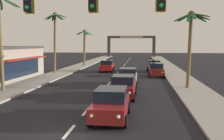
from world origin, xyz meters
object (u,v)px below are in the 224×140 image
(sedan_parked_nearest_kerb, at_px, (154,66))
(palm_right_second, at_px, (191,30))
(sedan_third_in_queue, at_px, (123,86))
(sedan_fifth_in_queue, at_px, (128,77))
(town_gateway_arch, at_px, (131,43))
(traffic_signal_mast, at_px, (136,14))
(sedan_parked_mid_kerb, at_px, (156,70))
(sedan_lead_at_stop_bar, at_px, (111,104))
(sedan_oncoming_far, at_px, (107,66))
(palm_left_farthest, at_px, (85,40))
(palm_left_third, at_px, (55,28))

(sedan_parked_nearest_kerb, xyz_separation_m, palm_right_second, (2.49, -14.85, 4.46))
(sedan_third_in_queue, height_order, sedan_parked_nearest_kerb, same)
(sedan_fifth_in_queue, xyz_separation_m, town_gateway_arch, (-1.95, 56.01, 3.36))
(traffic_signal_mast, relative_size, sedan_parked_mid_kerb, 2.42)
(traffic_signal_mast, height_order, sedan_lead_at_stop_bar, traffic_signal_mast)
(sedan_fifth_in_queue, height_order, town_gateway_arch, town_gateway_arch)
(sedan_parked_mid_kerb, bearing_deg, sedan_lead_at_stop_bar, -100.07)
(sedan_third_in_queue, bearing_deg, sedan_parked_nearest_kerb, 80.59)
(sedan_fifth_in_queue, bearing_deg, sedan_oncoming_far, 106.67)
(traffic_signal_mast, xyz_separation_m, sedan_oncoming_far, (-4.87, 27.77, -4.40))
(traffic_signal_mast, xyz_separation_m, palm_right_second, (4.49, 13.72, 0.06))
(traffic_signal_mast, height_order, palm_left_farthest, traffic_signal_mast)
(sedan_third_in_queue, height_order, palm_left_third, palm_left_third)
(palm_left_farthest, bearing_deg, traffic_signal_mast, -74.68)
(sedan_parked_mid_kerb, relative_size, town_gateway_arch, 0.30)
(sedan_oncoming_far, relative_size, palm_left_third, 0.54)
(traffic_signal_mast, bearing_deg, sedan_parked_nearest_kerb, 85.99)
(sedan_parked_mid_kerb, bearing_deg, traffic_signal_mast, -95.11)
(traffic_signal_mast, distance_m, sedan_lead_at_stop_bar, 5.74)
(sedan_fifth_in_queue, xyz_separation_m, palm_right_second, (5.65, -1.65, 4.46))
(traffic_signal_mast, height_order, sedan_fifth_in_queue, traffic_signal_mast)
(traffic_signal_mast, xyz_separation_m, sedan_third_in_queue, (-1.17, 9.39, -4.40))
(sedan_parked_nearest_kerb, relative_size, sedan_parked_mid_kerb, 1.00)
(sedan_lead_at_stop_bar, relative_size, palm_left_third, 0.54)
(traffic_signal_mast, distance_m, palm_left_farthest, 39.34)
(sedan_third_in_queue, relative_size, palm_right_second, 0.64)
(sedan_lead_at_stop_bar, height_order, sedan_fifth_in_queue, same)
(sedan_parked_mid_kerb, relative_size, palm_left_farthest, 0.66)
(sedan_parked_nearest_kerb, bearing_deg, palm_left_farthest, 142.94)
(palm_left_farthest, bearing_deg, sedan_parked_mid_kerb, -50.32)
(sedan_fifth_in_queue, bearing_deg, town_gateway_arch, 92.00)
(sedan_fifth_in_queue, relative_size, palm_left_farthest, 0.66)
(sedan_parked_mid_kerb, height_order, palm_left_farthest, palm_left_farthest)
(sedan_oncoming_far, relative_size, town_gateway_arch, 0.31)
(traffic_signal_mast, distance_m, sedan_third_in_queue, 10.44)
(sedan_third_in_queue, xyz_separation_m, sedan_oncoming_far, (-3.70, 18.38, 0.00))
(traffic_signal_mast, xyz_separation_m, palm_left_third, (-11.40, 24.25, 0.89))
(sedan_third_in_queue, distance_m, sedan_fifth_in_queue, 5.98)
(sedan_third_in_queue, distance_m, sedan_parked_nearest_kerb, 19.44)
(sedan_lead_at_stop_bar, distance_m, sedan_fifth_in_queue, 11.97)
(sedan_lead_at_stop_bar, bearing_deg, sedan_parked_mid_kerb, 79.93)
(traffic_signal_mast, distance_m, sedan_parked_nearest_kerb, 28.98)
(sedan_third_in_queue, bearing_deg, sedan_lead_at_stop_bar, -92.31)
(palm_right_second, bearing_deg, sedan_third_in_queue, -142.63)
(palm_left_farthest, height_order, palm_right_second, palm_right_second)
(town_gateway_arch, bearing_deg, traffic_signal_mast, -87.50)
(palm_left_third, relative_size, town_gateway_arch, 0.56)
(palm_right_second, bearing_deg, sedan_oncoming_far, 123.69)
(palm_right_second, bearing_deg, palm_left_third, 146.48)
(sedan_lead_at_stop_bar, height_order, palm_left_farthest, palm_left_farthest)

